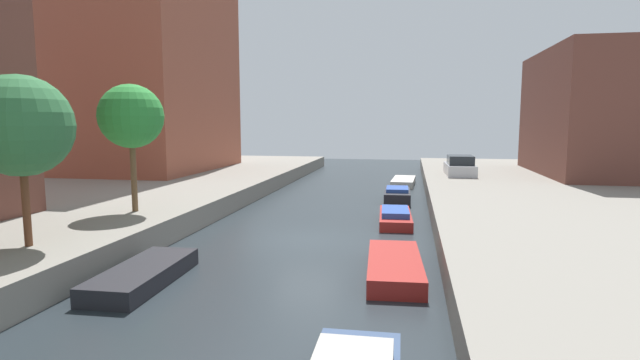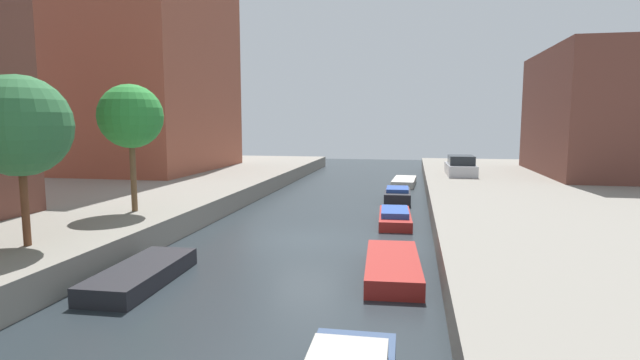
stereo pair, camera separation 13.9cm
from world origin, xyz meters
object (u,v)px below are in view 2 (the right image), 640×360
apartment_tower_far (147,44)px  parked_car (461,167)px  street_tree_1 (19,126)px  moored_boat_right_3 (395,217)px  low_block_right (619,112)px  moored_boat_right_4 (397,195)px  street_tree_2 (131,117)px  moored_boat_left_2 (141,274)px  moored_boat_right_5 (404,182)px  moored_boat_right_2 (393,267)px

apartment_tower_far → parked_car: size_ratio=4.44×
street_tree_1 → moored_boat_right_3: (10.59, 10.12, -4.28)m
low_block_right → apartment_tower_far: bearing=-176.0°
apartment_tower_far → moored_boat_right_4: 22.65m
street_tree_2 → moored_boat_left_2: 8.12m
moored_boat_right_3 → moored_boat_right_4: moored_boat_right_4 is taller
apartment_tower_far → street_tree_1: apartment_tower_far is taller
moored_boat_right_5 → moored_boat_right_4: bearing=-91.8°
apartment_tower_far → moored_boat_right_5: size_ratio=4.15×
low_block_right → street_tree_1: bearing=-135.6°
moored_boat_right_4 → moored_boat_right_5: (0.25, 7.77, -0.14)m
moored_boat_left_2 → street_tree_2: bearing=122.8°
low_block_right → street_tree_2: (-25.23, -18.97, -0.42)m
moored_boat_right_2 → moored_boat_right_3: 7.81m
moored_boat_right_2 → street_tree_2: bearing=162.3°
apartment_tower_far → street_tree_1: bearing=-68.6°
apartment_tower_far → moored_boat_right_2: size_ratio=4.15×
apartment_tower_far → street_tree_1: (8.77, -22.37, -5.95)m
moored_boat_right_2 → moored_boat_right_5: moored_boat_right_2 is taller
street_tree_1 → low_block_right: bearing=44.4°
street_tree_2 → moored_boat_right_2: (10.82, -3.45, -4.63)m
street_tree_2 → moored_boat_right_2: size_ratio=1.14×
parked_car → moored_boat_right_5: 4.34m
moored_boat_left_2 → parked_car: bearing=63.7°
parked_car → moored_boat_left_2: (-11.00, -22.31, -1.31)m
moored_boat_right_2 → moored_boat_right_3: size_ratio=1.06×
apartment_tower_far → parked_car: 25.04m
moored_boat_right_5 → moored_boat_right_2: bearing=-89.8°
street_tree_2 → parked_car: size_ratio=1.22×
low_block_right → moored_boat_right_2: bearing=-122.7°
moored_boat_right_4 → low_block_right: bearing=30.2°
apartment_tower_far → street_tree_2: apartment_tower_far is taller
apartment_tower_far → moored_boat_left_2: 27.42m
low_block_right → moored_boat_right_4: (-14.72, -8.57, -4.93)m
parked_car → moored_boat_right_2: 20.56m
apartment_tower_far → moored_boat_right_4: size_ratio=5.31×
street_tree_2 → parked_car: (14.62, 16.71, -3.33)m
low_block_right → moored_boat_right_3: bearing=-135.0°
street_tree_2 → moored_boat_right_3: 12.34m
moored_boat_right_5 → apartment_tower_far: bearing=-175.4°
moored_boat_right_3 → moored_boat_right_5: 13.82m
moored_boat_right_3 → apartment_tower_far: bearing=147.7°
moored_boat_right_3 → moored_boat_right_4: size_ratio=1.21×
low_block_right → moored_boat_left_2: 33.11m
apartment_tower_far → street_tree_2: size_ratio=3.64×
moored_boat_left_2 → street_tree_1: bearing=-177.3°
apartment_tower_far → moored_boat_right_4: apartment_tower_far is taller
moored_boat_right_4 → street_tree_1: bearing=-123.0°
street_tree_2 → moored_boat_right_2: bearing=-17.7°
apartment_tower_far → low_block_right: 34.48m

